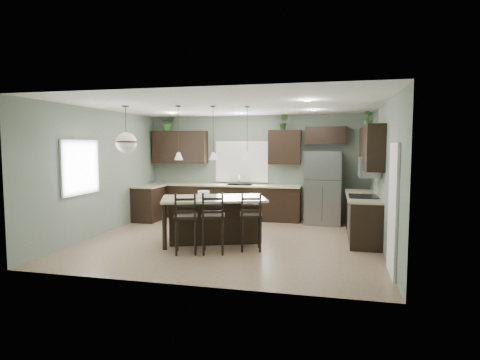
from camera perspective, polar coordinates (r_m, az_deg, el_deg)
name	(u,v)px	position (r m, az deg, el deg)	size (l,w,h in m)	color
ground	(231,241)	(8.52, -1.29, -8.62)	(6.00, 6.00, 0.00)	#9E8466
pantry_door	(393,209)	(6.60, 20.93, -3.92)	(0.04, 0.82, 2.04)	white
window_back	(242,162)	(11.04, 0.26, 2.63)	(1.35, 0.02, 1.00)	white
window_left	(80,167)	(8.83, -21.81, 1.68)	(0.02, 1.10, 1.00)	white
left_return_cabs	(149,204)	(10.94, -12.84, -3.31)	(0.60, 0.90, 0.90)	black
left_return_countertop	(149,186)	(10.87, -12.80, -0.86)	(0.66, 0.96, 0.04)	#C2BA93
back_lower_cabs	(223,202)	(10.97, -2.37, -3.16)	(4.20, 0.60, 0.90)	black
back_countertop	(223,185)	(10.90, -2.41, -0.73)	(4.20, 0.66, 0.04)	#C2BA93
sink_inset	(239,185)	(10.79, -0.11, -0.70)	(0.70, 0.45, 0.01)	gray
faucet	(239,180)	(10.74, -0.15, 0.05)	(0.02, 0.02, 0.28)	silver
back_upper_left	(180,147)	(11.41, -8.55, 4.66)	(1.55, 0.34, 0.90)	black
back_upper_right	(285,147)	(10.67, 6.38, 4.66)	(0.85, 0.34, 0.90)	black
fridge_header	(326,136)	(10.60, 12.08, 6.21)	(1.05, 0.34, 0.45)	black
right_lower_cabs	(363,218)	(9.04, 17.04, -5.13)	(0.60, 2.35, 0.90)	black
right_countertop	(362,196)	(8.97, 16.99, -2.17)	(0.66, 2.35, 0.04)	#C2BA93
cooktop	(363,196)	(8.70, 17.11, -2.23)	(0.58, 0.75, 0.02)	black
wall_oven_front	(348,219)	(8.76, 15.16, -5.41)	(0.01, 0.72, 0.60)	gray
right_upper_cabs	(371,148)	(8.92, 18.13, 4.39)	(0.34, 2.35, 0.90)	black
microwave	(369,167)	(8.65, 17.88, 1.74)	(0.40, 0.75, 0.40)	gray
refrigerator	(323,188)	(10.40, 11.71, -1.07)	(0.90, 0.74, 1.85)	gray
kitchen_island	(214,220)	(8.36, -3.76, -5.65)	(2.09, 1.19, 0.92)	black
serving_dish	(204,194)	(8.27, -5.17, -2.04)	(0.24, 0.24, 0.14)	white
bar_stool_left	(186,223)	(7.49, -7.70, -6.09)	(0.42, 0.42, 1.14)	black
bar_stool_center	(213,223)	(7.45, -3.83, -6.08)	(0.43, 0.43, 1.15)	black
bar_stool_right	(251,221)	(7.65, 1.55, -5.91)	(0.41, 0.41, 1.12)	black
pendant_left	(178,133)	(8.21, -8.75, 6.65)	(0.17, 0.17, 1.10)	white
pendant_center	(213,133)	(8.22, -3.83, 6.69)	(0.17, 0.17, 1.10)	silver
pendant_right	(247,133)	(8.29, 1.03, 6.69)	(0.17, 0.17, 1.10)	white
chandelier	(126,129)	(8.47, -15.91, 6.94)	(0.46, 0.46, 0.96)	beige
plant_back_left	(168,122)	(11.52, -10.19, 8.07)	(0.43, 0.38, 0.48)	#2C5726
plant_back_right	(284,122)	(10.66, 6.24, 8.23)	(0.23, 0.19, 0.42)	#2A4A20
plant_right_wall	(368,119)	(9.44, 17.79, 8.26)	(0.20, 0.20, 0.37)	#2A5626
room_shell	(231,160)	(8.28, -1.31, 2.88)	(6.00, 6.00, 6.00)	slate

